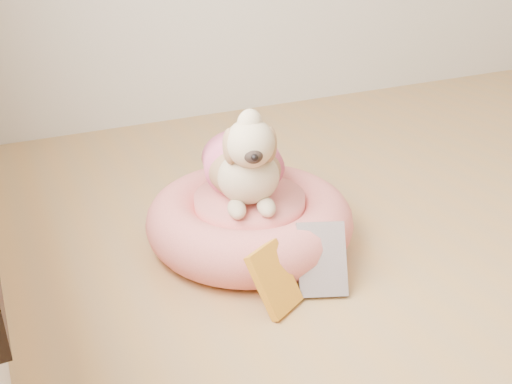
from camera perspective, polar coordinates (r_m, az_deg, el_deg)
name	(u,v)px	position (r m, az deg, el deg)	size (l,w,h in m)	color
pet_bed	(250,220)	(2.00, -0.63, -2.78)	(0.72, 0.72, 0.19)	#CF515D
dog	(244,147)	(1.89, -1.18, 4.57)	(0.33, 0.48, 0.35)	brown
book_yellow	(274,279)	(1.68, 1.84, -8.71)	(0.13, 0.03, 0.20)	gold
book_white	(322,259)	(1.77, 6.60, -6.69)	(0.15, 0.02, 0.23)	silver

